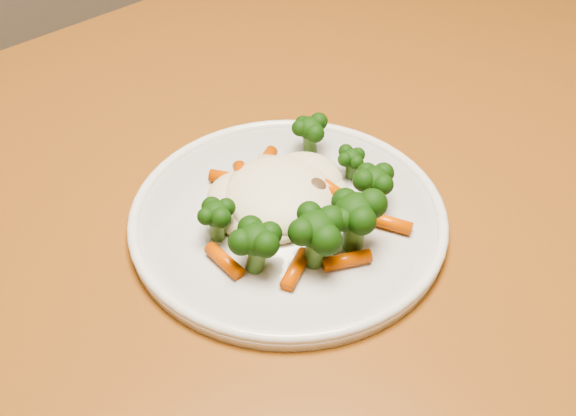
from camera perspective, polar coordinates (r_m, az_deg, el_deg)
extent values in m
cube|color=#945722|center=(0.69, -0.81, -0.48)|extent=(1.41, 1.07, 0.04)
cube|color=#945722|center=(1.44, 7.56, 6.26)|extent=(0.07, 0.07, 0.71)
cylinder|color=white|center=(0.64, 0.00, -0.92)|extent=(0.28, 0.28, 0.01)
ellipsoid|color=beige|center=(0.63, -0.69, 1.79)|extent=(0.12, 0.11, 0.05)
ellipsoid|color=black|center=(0.58, -2.51, -3.32)|extent=(0.05, 0.05, 0.04)
ellipsoid|color=black|center=(0.58, 2.21, -2.68)|extent=(0.06, 0.06, 0.05)
ellipsoid|color=black|center=(0.59, 5.28, -1.35)|extent=(0.06, 0.06, 0.05)
ellipsoid|color=black|center=(0.64, 6.79, 1.45)|extent=(0.04, 0.04, 0.04)
ellipsoid|color=black|center=(0.67, 5.01, 3.46)|extent=(0.03, 0.03, 0.03)
ellipsoid|color=black|center=(0.70, 1.75, 5.66)|extent=(0.04, 0.04, 0.04)
ellipsoid|color=black|center=(0.61, -5.64, -1.14)|extent=(0.04, 0.04, 0.04)
cylinder|color=#ED5D05|center=(0.67, -4.16, 2.27)|extent=(0.04, 0.04, 0.01)
cylinder|color=#ED5D05|center=(0.69, -1.89, 3.65)|extent=(0.04, 0.03, 0.01)
cylinder|color=#ED5D05|center=(0.68, 1.69, 3.34)|extent=(0.04, 0.04, 0.01)
cylinder|color=#ED5D05|center=(0.59, -5.06, -4.16)|extent=(0.02, 0.04, 0.01)
cylinder|color=#ED5D05|center=(0.58, 0.60, -4.86)|extent=(0.04, 0.03, 0.01)
cylinder|color=#ED5D05|center=(0.59, 4.68, -4.12)|extent=(0.04, 0.02, 0.01)
cylinder|color=#ED5D05|center=(0.63, 7.70, -1.09)|extent=(0.04, 0.05, 0.01)
cylinder|color=#ED5D05|center=(0.64, 2.75, 1.92)|extent=(0.02, 0.04, 0.01)
cylinder|color=#ED5D05|center=(0.65, -3.65, 2.39)|extent=(0.02, 0.04, 0.01)
ellipsoid|color=brown|center=(0.63, 0.47, 1.53)|extent=(0.03, 0.03, 0.02)
ellipsoid|color=brown|center=(0.63, 1.99, 1.52)|extent=(0.03, 0.03, 0.02)
ellipsoid|color=brown|center=(0.62, -1.18, 0.46)|extent=(0.02, 0.02, 0.02)
cube|color=tan|center=(0.65, -2.19, 2.76)|extent=(0.02, 0.02, 0.01)
cube|color=tan|center=(0.66, -1.52, 3.38)|extent=(0.03, 0.03, 0.01)
cube|color=tan|center=(0.64, -4.03, 1.86)|extent=(0.02, 0.02, 0.01)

